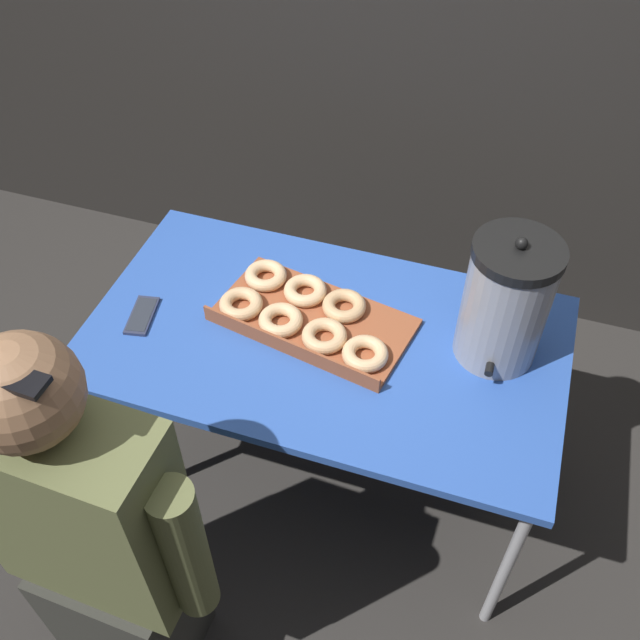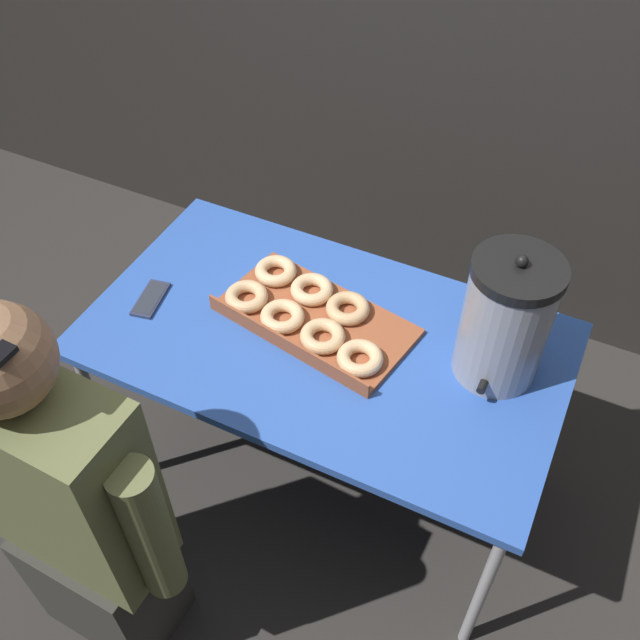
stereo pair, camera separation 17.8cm
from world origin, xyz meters
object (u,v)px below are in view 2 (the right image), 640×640
object	(u,v)px
donut_box	(309,314)
coffee_urn	(506,320)
cell_phone	(151,299)
person_seated	(73,509)

from	to	relation	value
donut_box	coffee_urn	xyz separation A→B (m)	(0.52, 0.06, 0.16)
cell_phone	person_seated	world-z (taller)	person_seated
cell_phone	donut_box	bearing A→B (deg)	5.31
cell_phone	person_seated	distance (m)	0.64
donut_box	person_seated	distance (m)	0.79
person_seated	cell_phone	bearing A→B (deg)	-71.87
cell_phone	coffee_urn	bearing A→B (deg)	0.21
cell_phone	person_seated	xyz separation A→B (m)	(0.18, -0.60, -0.10)
coffee_urn	person_seated	size ratio (longest dim) A/B	0.31
donut_box	person_seated	size ratio (longest dim) A/B	0.46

